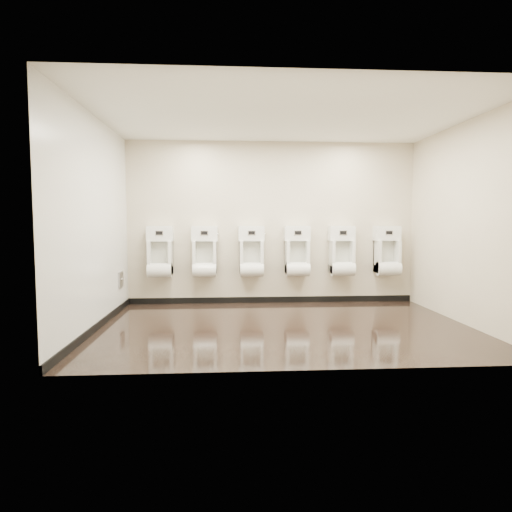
{
  "coord_description": "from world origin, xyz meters",
  "views": [
    {
      "loc": [
        -0.76,
        -5.69,
        1.41
      ],
      "look_at": [
        -0.36,
        0.55,
        0.92
      ],
      "focal_mm": 30.0,
      "sensor_mm": 36.0,
      "label": 1
    }
  ],
  "objects": [
    {
      "name": "front_wall",
      "position": [
        0.0,
        -1.75,
        1.4
      ],
      "size": [
        5.0,
        0.02,
        2.8
      ],
      "primitive_type": "cube",
      "color": "beige",
      "rests_on": "ground"
    },
    {
      "name": "urinal_1",
      "position": [
        -1.17,
        1.6,
        0.85
      ],
      "size": [
        0.45,
        0.34,
        0.85
      ],
      "color": "white",
      "rests_on": "back_wall"
    },
    {
      "name": "urinal_5",
      "position": [
        2.02,
        1.6,
        0.85
      ],
      "size": [
        0.45,
        0.34,
        0.85
      ],
      "color": "white",
      "rests_on": "back_wall"
    },
    {
      "name": "urinal_2",
      "position": [
        -0.37,
        1.6,
        0.85
      ],
      "size": [
        0.45,
        0.34,
        0.85
      ],
      "color": "white",
      "rests_on": "back_wall"
    },
    {
      "name": "tile_overlay_left",
      "position": [
        -2.5,
        0.0,
        1.4
      ],
      "size": [
        0.01,
        3.5,
        2.8
      ],
      "primitive_type": "cube",
      "color": "white",
      "rests_on": "ground"
    },
    {
      "name": "left_wall",
      "position": [
        -2.5,
        0.0,
        1.4
      ],
      "size": [
        0.02,
        3.5,
        2.8
      ],
      "primitive_type": "cube",
      "color": "beige",
      "rests_on": "ground"
    },
    {
      "name": "right_wall",
      "position": [
        2.5,
        0.0,
        1.4
      ],
      "size": [
        0.02,
        3.5,
        2.8
      ],
      "primitive_type": "cube",
      "color": "beige",
      "rests_on": "ground"
    },
    {
      "name": "ground",
      "position": [
        0.0,
        0.0,
        0.0
      ],
      "size": [
        5.0,
        3.5,
        0.0
      ],
      "primitive_type": "cube",
      "color": "black",
      "rests_on": "ground"
    },
    {
      "name": "urinal_3",
      "position": [
        0.42,
        1.6,
        0.85
      ],
      "size": [
        0.45,
        0.34,
        0.85
      ],
      "color": "white",
      "rests_on": "back_wall"
    },
    {
      "name": "urinal_0",
      "position": [
        -1.92,
        1.6,
        0.85
      ],
      "size": [
        0.45,
        0.34,
        0.85
      ],
      "color": "white",
      "rests_on": "back_wall"
    },
    {
      "name": "skirting_back",
      "position": [
        0.0,
        1.74,
        0.05
      ],
      "size": [
        5.0,
        0.02,
        0.1
      ],
      "primitive_type": "cube",
      "color": "black",
      "rests_on": "ground"
    },
    {
      "name": "skirting_left",
      "position": [
        -2.49,
        0.0,
        0.05
      ],
      "size": [
        0.02,
        3.5,
        0.1
      ],
      "primitive_type": "cube",
      "color": "black",
      "rests_on": "ground"
    },
    {
      "name": "back_wall",
      "position": [
        0.0,
        1.75,
        1.4
      ],
      "size": [
        5.0,
        0.02,
        2.8
      ],
      "primitive_type": "cube",
      "color": "beige",
      "rests_on": "ground"
    },
    {
      "name": "ceiling",
      "position": [
        0.0,
        0.0,
        2.8
      ],
      "size": [
        5.0,
        3.5,
        0.0
      ],
      "primitive_type": "cube",
      "color": "silver"
    },
    {
      "name": "access_panel",
      "position": [
        -2.48,
        1.2,
        0.5
      ],
      "size": [
        0.04,
        0.25,
        0.25
      ],
      "color": "#9E9EA3",
      "rests_on": "left_wall"
    },
    {
      "name": "urinal_4",
      "position": [
        1.21,
        1.6,
        0.85
      ],
      "size": [
        0.45,
        0.34,
        0.85
      ],
      "color": "white",
      "rests_on": "back_wall"
    }
  ]
}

